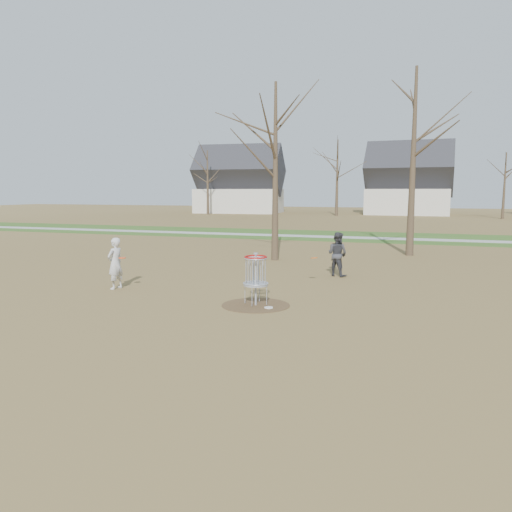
{
  "coord_description": "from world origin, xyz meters",
  "views": [
    {
      "loc": [
        4.11,
        -12.13,
        2.99
      ],
      "look_at": [
        -0.5,
        1.5,
        1.1
      ],
      "focal_mm": 35.0,
      "sensor_mm": 36.0,
      "label": 1
    }
  ],
  "objects_px": {
    "player_throwing": "(337,254)",
    "player_standing": "(115,263)",
    "disc_grounded": "(269,308)",
    "disc_golf_basket": "(256,271)"
  },
  "relations": [
    {
      "from": "player_throwing",
      "to": "disc_golf_basket",
      "type": "height_order",
      "value": "player_throwing"
    },
    {
      "from": "player_standing",
      "to": "disc_grounded",
      "type": "distance_m",
      "value": 5.33
    },
    {
      "from": "player_standing",
      "to": "disc_grounded",
      "type": "bearing_deg",
      "value": 89.59
    },
    {
      "from": "player_throwing",
      "to": "player_standing",
      "type": "bearing_deg",
      "value": 59.54
    },
    {
      "from": "player_standing",
      "to": "disc_golf_basket",
      "type": "relative_size",
      "value": 1.17
    },
    {
      "from": "disc_grounded",
      "to": "disc_golf_basket",
      "type": "height_order",
      "value": "disc_golf_basket"
    },
    {
      "from": "player_standing",
      "to": "disc_golf_basket",
      "type": "bearing_deg",
      "value": 91.2
    },
    {
      "from": "player_standing",
      "to": "player_throwing",
      "type": "bearing_deg",
      "value": 136.71
    },
    {
      "from": "disc_grounded",
      "to": "disc_golf_basket",
      "type": "relative_size",
      "value": 0.16
    },
    {
      "from": "player_throwing",
      "to": "disc_golf_basket",
      "type": "bearing_deg",
      "value": 99.18
    }
  ]
}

